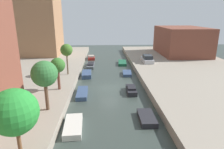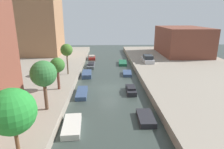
{
  "view_description": "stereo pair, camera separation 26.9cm",
  "coord_description": "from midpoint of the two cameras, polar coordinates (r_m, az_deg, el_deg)",
  "views": [
    {
      "loc": [
        -0.9,
        -27.34,
        10.36
      ],
      "look_at": [
        0.56,
        3.91,
        0.88
      ],
      "focal_mm": 32.18,
      "sensor_mm": 36.0,
      "label": 1
    },
    {
      "loc": [
        -0.63,
        -27.35,
        10.36
      ],
      "look_at": [
        0.56,
        3.91,
        0.88
      ],
      "focal_mm": 32.18,
      "sensor_mm": 36.0,
      "label": 2
    }
  ],
  "objects": [
    {
      "name": "ground_plane",
      "position": [
        29.25,
        -0.55,
        -3.89
      ],
      "size": [
        84.0,
        84.0,
        0.0
      ],
      "primitive_type": "plane",
      "color": "#333D38"
    },
    {
      "name": "quay_left",
      "position": [
        32.37,
        -28.18,
        -2.96
      ],
      "size": [
        20.0,
        64.0,
        1.0
      ],
      "primitive_type": "cube",
      "color": "gray",
      "rests_on": "ground_plane"
    },
    {
      "name": "quay_right",
      "position": [
        33.07,
        26.44,
        -2.32
      ],
      "size": [
        20.0,
        64.0,
        1.0
      ],
      "primitive_type": "cube",
      "color": "gray",
      "rests_on": "ground_plane"
    },
    {
      "name": "apartment_tower_far",
      "position": [
        51.0,
        -20.76,
        19.19
      ],
      "size": [
        10.0,
        9.3,
        24.69
      ],
      "primitive_type": "cube",
      "color": "#9E704C",
      "rests_on": "quay_left"
    },
    {
      "name": "low_block_right",
      "position": [
        51.47,
        19.46,
        9.02
      ],
      "size": [
        10.0,
        13.95,
        6.38
      ],
      "primitive_type": "cube",
      "color": "brown",
      "rests_on": "quay_right"
    },
    {
      "name": "street_tree_0",
      "position": [
        14.48,
        -25.98,
        -9.49
      ],
      "size": [
        3.07,
        3.07,
        4.9
      ],
      "color": "brown",
      "rests_on": "quay_left"
    },
    {
      "name": "street_tree_1",
      "position": [
        20.53,
        -18.53,
        0.12
      ],
      "size": [
        2.56,
        2.56,
        5.09
      ],
      "color": "brown",
      "rests_on": "quay_left"
    },
    {
      "name": "street_tree_2",
      "position": [
        26.11,
        -14.99,
        2.42
      ],
      "size": [
        1.88,
        1.88,
        4.13
      ],
      "color": "brown",
      "rests_on": "quay_left"
    },
    {
      "name": "street_tree_3",
      "position": [
        32.47,
        -12.55,
        6.75
      ],
      "size": [
        1.91,
        1.91,
        4.9
      ],
      "color": "brown",
      "rests_on": "quay_left"
    },
    {
      "name": "parked_car",
      "position": [
        41.19,
        10.3,
        4.32
      ],
      "size": [
        1.87,
        4.34,
        1.48
      ],
      "color": "#B7B7BC",
      "rests_on": "quay_right"
    },
    {
      "name": "moored_boat_left_1",
      "position": [
        19.77,
        -10.92,
        -14.14
      ],
      "size": [
        1.87,
        4.04,
        0.56
      ],
      "color": "beige",
      "rests_on": "ground_plane"
    },
    {
      "name": "moored_boat_left_2",
      "position": [
        27.06,
        -8.29,
        -5.23
      ],
      "size": [
        1.47,
        4.22,
        0.54
      ],
      "color": "#33476B",
      "rests_on": "ground_plane"
    },
    {
      "name": "moored_boat_left_3",
      "position": [
        35.02,
        -6.95,
        0.11
      ],
      "size": [
        1.7,
        3.82,
        0.7
      ],
      "color": "#33476B",
      "rests_on": "ground_plane"
    },
    {
      "name": "moored_boat_left_4",
      "position": [
        41.34,
        -5.78,
        2.7
      ],
      "size": [
        1.5,
        4.53,
        0.74
      ],
      "color": "#4C5156",
      "rests_on": "ground_plane"
    },
    {
      "name": "moored_boat_left_5",
      "position": [
        48.21,
        -5.59,
        4.83
      ],
      "size": [
        1.78,
        3.38,
        0.91
      ],
      "color": "maroon",
      "rests_on": "ground_plane"
    },
    {
      "name": "moored_boat_right_1",
      "position": [
        21.05,
        9.93,
        -12.07
      ],
      "size": [
        1.61,
        3.29,
        0.53
      ],
      "color": "#232328",
      "rests_on": "ground_plane"
    },
    {
      "name": "moored_boat_right_2",
      "position": [
        27.73,
        5.68,
        -4.33
      ],
      "size": [
        1.35,
        3.46,
        0.87
      ],
      "color": "#232328",
      "rests_on": "ground_plane"
    },
    {
      "name": "moored_boat_right_3",
      "position": [
        35.67,
        4.55,
        0.32
      ],
      "size": [
        1.72,
        3.27,
        0.49
      ],
      "color": "#33476B",
      "rests_on": "ground_plane"
    },
    {
      "name": "moored_boat_right_4",
      "position": [
        43.25,
        3.24,
        3.32
      ],
      "size": [
        1.95,
        4.41,
        0.52
      ],
      "color": "#195638",
      "rests_on": "ground_plane"
    }
  ]
}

